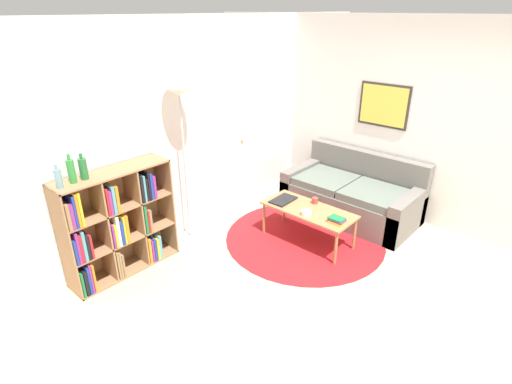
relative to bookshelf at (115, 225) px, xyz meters
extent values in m
plane|color=tan|center=(1.32, -2.34, -0.58)|extent=(14.00, 14.00, 0.00)
cube|color=silver|center=(1.32, 0.21, 0.72)|extent=(7.01, 0.05, 2.60)
cube|color=white|center=(1.83, 0.18, 0.44)|extent=(0.82, 0.02, 2.03)
sphere|color=tan|center=(2.11, 0.15, 0.40)|extent=(0.04, 0.04, 0.04)
cube|color=silver|center=(3.35, -1.07, 0.72)|extent=(0.05, 5.52, 2.60)
cube|color=#332D28|center=(3.31, -1.31, 0.91)|extent=(0.02, 0.69, 0.57)
cube|color=yellow|center=(3.30, -1.31, 0.91)|extent=(0.01, 0.63, 0.51)
cylinder|color=#B2191E|center=(1.91, -1.11, -0.57)|extent=(1.99, 1.99, 0.01)
cube|color=#936B47|center=(-0.54, 0.00, 0.01)|extent=(0.02, 0.34, 1.17)
cube|color=#936B47|center=(0.64, 0.00, 0.01)|extent=(0.02, 0.34, 1.17)
cube|color=#936B47|center=(0.05, 0.00, 0.58)|extent=(1.20, 0.34, 0.02)
cube|color=#936B47|center=(0.05, 0.00, -0.57)|extent=(1.20, 0.34, 0.02)
cube|color=#936B47|center=(0.05, 0.16, 0.01)|extent=(1.20, 0.02, 1.17)
cube|color=#936B47|center=(-0.14, 0.00, 0.01)|extent=(0.02, 0.32, 1.14)
cube|color=#936B47|center=(0.25, 0.00, 0.01)|extent=(0.02, 0.32, 1.14)
cube|color=#936B47|center=(0.05, 0.00, -0.18)|extent=(1.16, 0.32, 0.02)
cube|color=#936B47|center=(0.05, 0.00, 0.20)|extent=(1.16, 0.32, 0.02)
cube|color=#196B38|center=(-0.51, -0.06, -0.42)|extent=(0.02, 0.20, 0.28)
cube|color=black|center=(-0.47, -0.06, -0.42)|extent=(0.03, 0.21, 0.28)
cube|color=navy|center=(-0.44, -0.07, -0.40)|extent=(0.02, 0.19, 0.31)
cube|color=#7F287A|center=(-0.41, -0.05, -0.40)|extent=(0.02, 0.23, 0.33)
cube|color=orange|center=(-0.39, -0.05, -0.40)|extent=(0.02, 0.23, 0.32)
cube|color=olive|center=(-0.11, -0.05, -0.39)|extent=(0.02, 0.24, 0.33)
cube|color=olive|center=(-0.08, -0.06, -0.40)|extent=(0.02, 0.22, 0.32)
cube|color=olive|center=(-0.06, -0.05, -0.42)|extent=(0.02, 0.23, 0.28)
cube|color=orange|center=(0.28, -0.05, -0.40)|extent=(0.03, 0.24, 0.31)
cube|color=#7F287A|center=(0.32, -0.04, -0.42)|extent=(0.02, 0.24, 0.28)
cube|color=navy|center=(0.35, -0.05, -0.42)|extent=(0.03, 0.24, 0.28)
cube|color=gold|center=(0.38, -0.07, -0.42)|extent=(0.03, 0.19, 0.27)
cube|color=teal|center=(0.42, -0.05, -0.41)|extent=(0.03, 0.24, 0.29)
cube|color=navy|center=(-0.51, -0.06, -0.04)|extent=(0.03, 0.21, 0.26)
cube|color=#7F287A|center=(-0.48, -0.05, 0.00)|extent=(0.03, 0.24, 0.34)
cube|color=#B21E23|center=(-0.45, -0.06, -0.02)|extent=(0.03, 0.22, 0.30)
cube|color=teal|center=(-0.42, -0.04, -0.01)|extent=(0.03, 0.26, 0.32)
cube|color=black|center=(-0.38, -0.06, -0.04)|extent=(0.03, 0.22, 0.27)
cube|color=#B21E23|center=(-0.35, -0.04, -0.04)|extent=(0.02, 0.25, 0.26)
cube|color=#7F287A|center=(-0.11, -0.06, -0.04)|extent=(0.02, 0.22, 0.27)
cube|color=gold|center=(-0.08, -0.05, -0.05)|extent=(0.03, 0.24, 0.26)
cube|color=silver|center=(-0.05, -0.06, 0.00)|extent=(0.03, 0.21, 0.34)
cube|color=navy|center=(-0.01, -0.03, -0.04)|extent=(0.03, 0.27, 0.26)
cube|color=gold|center=(0.02, -0.06, -0.02)|extent=(0.02, 0.21, 0.31)
cube|color=orange|center=(0.05, -0.04, -0.02)|extent=(0.03, 0.25, 0.31)
cube|color=#196B38|center=(0.28, -0.03, -0.01)|extent=(0.03, 0.27, 0.33)
cube|color=#B21E23|center=(0.31, -0.03, -0.04)|extent=(0.02, 0.27, 0.27)
cube|color=olive|center=(0.34, -0.06, -0.04)|extent=(0.03, 0.21, 0.27)
cube|color=olive|center=(-0.50, -0.06, 0.34)|extent=(0.03, 0.22, 0.27)
cube|color=#7F287A|center=(-0.47, -0.05, 0.33)|extent=(0.03, 0.22, 0.26)
cube|color=navy|center=(-0.44, -0.06, 0.37)|extent=(0.02, 0.22, 0.33)
cube|color=orange|center=(-0.41, -0.06, 0.38)|extent=(0.02, 0.21, 0.34)
cube|color=gold|center=(-0.38, -0.07, 0.38)|extent=(0.02, 0.20, 0.34)
cube|color=#B21E23|center=(-0.11, -0.03, 0.35)|extent=(0.02, 0.26, 0.29)
cube|color=#7F287A|center=(-0.08, -0.07, 0.33)|extent=(0.03, 0.20, 0.25)
cube|color=teal|center=(-0.04, -0.05, 0.35)|extent=(0.03, 0.23, 0.29)
cube|color=orange|center=(-0.01, -0.07, 0.35)|extent=(0.03, 0.19, 0.28)
cube|color=black|center=(0.28, -0.04, 0.36)|extent=(0.03, 0.26, 0.30)
cube|color=teal|center=(0.31, -0.04, 0.35)|extent=(0.02, 0.26, 0.30)
cube|color=black|center=(0.34, -0.05, 0.33)|extent=(0.02, 0.24, 0.25)
cube|color=black|center=(0.37, -0.04, 0.37)|extent=(0.02, 0.24, 0.32)
cube|color=navy|center=(0.40, -0.07, 0.35)|extent=(0.03, 0.20, 0.29)
cube|color=#7F287A|center=(0.43, -0.03, 0.33)|extent=(0.03, 0.26, 0.25)
cylinder|color=#B7B7BC|center=(0.97, -0.01, -0.57)|extent=(0.27, 0.27, 0.01)
cylinder|color=#B7B7BC|center=(0.97, -0.01, 0.36)|extent=(0.02, 0.02, 1.78)
cone|color=white|center=(0.97, -0.01, 1.26)|extent=(0.34, 0.34, 0.10)
cube|color=#66605B|center=(2.84, -1.21, -0.37)|extent=(0.93, 1.77, 0.41)
cube|color=#66605B|center=(3.22, -1.21, -0.16)|extent=(0.16, 1.77, 0.84)
cube|color=#66605B|center=(2.84, -2.02, -0.30)|extent=(0.93, 0.16, 0.55)
cube|color=#66605B|center=(2.84, -0.41, -0.30)|extent=(0.93, 0.16, 0.55)
cube|color=#5A655B|center=(2.76, -1.58, -0.12)|extent=(0.73, 0.71, 0.10)
cube|color=#5A655B|center=(2.76, -0.85, -0.12)|extent=(0.73, 0.71, 0.10)
cube|color=#996B42|center=(1.89, -1.16, -0.14)|extent=(0.50, 1.14, 0.02)
cylinder|color=#996B42|center=(1.68, -1.69, -0.37)|extent=(0.04, 0.04, 0.42)
cylinder|color=#996B42|center=(1.68, -0.63, -0.37)|extent=(0.04, 0.04, 0.42)
cylinder|color=#996B42|center=(2.10, -1.69, -0.37)|extent=(0.04, 0.04, 0.42)
cylinder|color=#996B42|center=(2.10, -0.63, -0.37)|extent=(0.04, 0.04, 0.42)
cube|color=black|center=(1.86, -0.79, -0.12)|extent=(0.35, 0.23, 0.02)
cylinder|color=silver|center=(1.74, -1.23, -0.11)|extent=(0.12, 0.12, 0.05)
cube|color=gold|center=(1.81, -1.60, -0.12)|extent=(0.13, 0.17, 0.02)
cube|color=#7F287A|center=(1.82, -1.60, -0.10)|extent=(0.13, 0.17, 0.02)
cube|color=#196B38|center=(1.81, -1.60, -0.08)|extent=(0.13, 0.17, 0.02)
cylinder|color=#A33D33|center=(2.06, -1.13, -0.10)|extent=(0.07, 0.07, 0.07)
cylinder|color=#6B93A3|center=(-0.47, -0.03, 0.69)|extent=(0.06, 0.06, 0.18)
cylinder|color=#6B93A3|center=(-0.47, -0.03, 0.80)|extent=(0.02, 0.02, 0.05)
cylinder|color=#2D8438|center=(-0.33, 0.00, 0.71)|extent=(0.07, 0.07, 0.23)
cylinder|color=#2D8438|center=(-0.33, 0.00, 0.85)|extent=(0.03, 0.03, 0.06)
cylinder|color=#236633|center=(-0.21, 0.00, 0.70)|extent=(0.08, 0.08, 0.21)
cylinder|color=#236633|center=(-0.21, 0.00, 0.82)|extent=(0.03, 0.03, 0.05)
camera|label=1|loc=(-1.75, -3.55, 2.08)|focal=28.00mm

